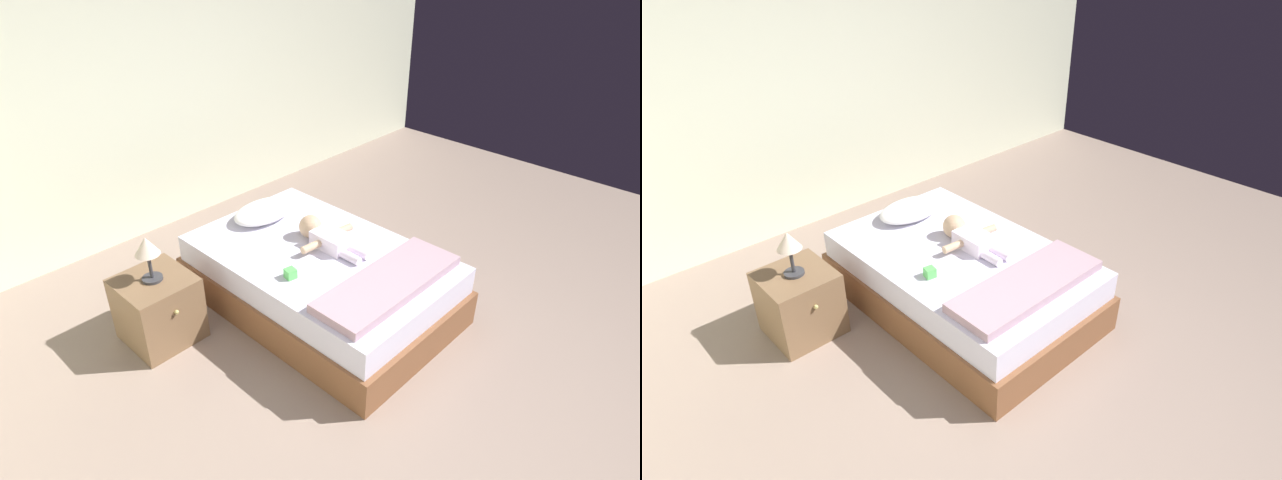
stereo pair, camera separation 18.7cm
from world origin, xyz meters
TOP-DOWN VIEW (x-y plane):
  - ground_plane at (0.00, 0.00)m, footprint 8.00×8.00m
  - wall_behind_bed at (0.00, 3.00)m, footprint 8.00×0.12m
  - bed at (0.29, 1.02)m, footprint 1.23×1.92m
  - pillow at (0.35, 1.69)m, footprint 0.55×0.34m
  - baby at (0.40, 1.07)m, footprint 0.50×0.61m
  - toothbrush at (0.60, 1.19)m, footprint 0.04×0.13m
  - nightstand at (-0.74, 1.57)m, footprint 0.47×0.50m
  - lamp at (-0.74, 1.57)m, footprint 0.16×0.16m
  - blanket at (0.29, 0.40)m, footprint 1.11×0.39m
  - toy_block at (-0.08, 0.94)m, footprint 0.08×0.08m

SIDE VIEW (x-z plane):
  - ground_plane at x=0.00m, z-range 0.00..0.00m
  - bed at x=0.29m, z-range 0.00..0.47m
  - nightstand at x=-0.74m, z-range 0.00..0.49m
  - toothbrush at x=0.60m, z-range 0.47..0.49m
  - blanket at x=0.29m, z-range 0.47..0.54m
  - toy_block at x=-0.08m, z-range 0.47..0.54m
  - pillow at x=0.35m, z-range 0.47..0.59m
  - baby at x=0.40m, z-range 0.45..0.63m
  - lamp at x=-0.74m, z-range 0.56..0.88m
  - wall_behind_bed at x=0.00m, z-range 0.00..2.89m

